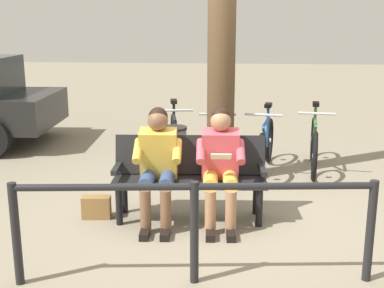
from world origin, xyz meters
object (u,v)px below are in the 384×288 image
object	(u,v)px
bench	(190,171)
bicycle_black	(314,145)
bicycle_red	(218,146)
tree_trunk	(222,19)
litter_bin	(174,156)
person_reading	(220,161)
handbag	(96,207)
bicycle_purple	(175,141)
person_companion	(158,161)
bicycle_blue	(265,146)

from	to	relation	value
bench	bicycle_black	bearing A→B (deg)	-133.12
bench	bicycle_red	xyz separation A→B (m)	(-0.24, -1.74, -0.15)
tree_trunk	litter_bin	size ratio (longest dim) A/B	5.51
person_reading	tree_trunk	size ratio (longest dim) A/B	0.29
handbag	litter_bin	bearing A→B (deg)	-119.35
bicycle_purple	handbag	bearing A→B (deg)	-24.97
bicycle_black	bicycle_purple	size ratio (longest dim) A/B	1.00
handbag	bench	bearing A→B (deg)	-171.88
bicycle_purple	person_companion	bearing A→B (deg)	-7.00
bicycle_red	handbag	bearing A→B (deg)	-33.21
handbag	litter_bin	xyz separation A→B (m)	(-0.68, -1.22, 0.26)
person_reading	bicycle_red	size ratio (longest dim) A/B	0.71
person_reading	bicycle_red	bearing A→B (deg)	-90.72
handbag	bicycle_black	size ratio (longest dim) A/B	0.18
bench	bicycle_blue	xyz separation A→B (m)	(-0.89, -1.75, -0.15)
bicycle_blue	bicycle_purple	distance (m)	1.32
person_companion	litter_bin	world-z (taller)	person_companion
person_companion	bicycle_black	distance (m)	2.83
bicycle_red	bicycle_purple	size ratio (longest dim) A/B	1.01
person_reading	bicycle_blue	xyz separation A→B (m)	(-0.56, -1.89, -0.31)
tree_trunk	person_reading	bearing A→B (deg)	92.01
bench	handbag	xyz separation A→B (m)	(0.99, 0.14, -0.39)
bench	handbag	world-z (taller)	bench
tree_trunk	bicycle_black	xyz separation A→B (m)	(-1.30, -0.62, -1.72)
handbag	bicycle_red	distance (m)	2.26
handbag	bicycle_purple	size ratio (longest dim) A/B	0.18
tree_trunk	bicycle_purple	world-z (taller)	tree_trunk
bench	bicycle_blue	distance (m)	1.97
litter_bin	bicycle_black	size ratio (longest dim) A/B	0.45
bicycle_black	bicycle_blue	bearing A→B (deg)	-69.56
tree_trunk	bicycle_black	bearing A→B (deg)	-154.56
tree_trunk	bicycle_purple	distance (m)	1.98
tree_trunk	litter_bin	bearing A→B (deg)	20.06
bicycle_red	bicycle_purple	world-z (taller)	same
tree_trunk	bench	bearing A→B (deg)	77.82
person_reading	handbag	bearing A→B (deg)	-3.64
person_reading	bicycle_red	distance (m)	1.91
bench	bicycle_black	xyz separation A→B (m)	(-1.58, -1.91, -0.15)
person_reading	handbag	size ratio (longest dim) A/B	4.00
bench	tree_trunk	distance (m)	2.05
person_reading	person_companion	bearing A→B (deg)	-0.05
person_reading	handbag	xyz separation A→B (m)	(1.32, -0.00, -0.54)
bicycle_blue	bicycle_red	distance (m)	0.66
bench	bicycle_purple	bearing A→B (deg)	-81.79
bicycle_black	bicycle_red	bearing A→B (deg)	-75.68
handbag	bicycle_blue	distance (m)	2.68
bench	person_companion	xyz separation A→B (m)	(0.31, 0.18, 0.16)
handbag	tree_trunk	size ratio (longest dim) A/B	0.07
person_companion	tree_trunk	size ratio (longest dim) A/B	0.29
bench	bicycle_black	size ratio (longest dim) A/B	0.97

